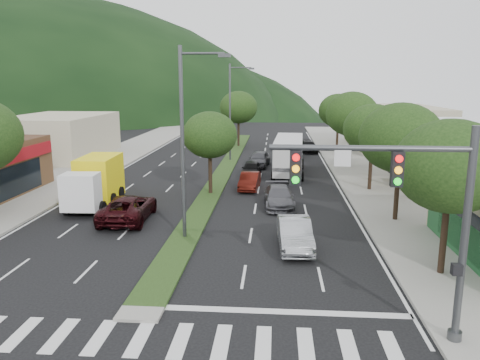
# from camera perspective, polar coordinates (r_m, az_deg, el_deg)

# --- Properties ---
(ground) EXTENTS (160.00, 160.00, 0.00)m
(ground) POSITION_cam_1_polar(r_m,az_deg,el_deg) (18.28, -11.71, -15.17)
(ground) COLOR black
(ground) RESTS_ON ground
(sidewalk_right) EXTENTS (5.00, 90.00, 0.15)m
(sidewalk_right) POSITION_cam_1_polar(r_m,az_deg,el_deg) (42.12, 14.87, 0.36)
(sidewalk_right) COLOR gray
(sidewalk_right) RESTS_ON ground
(sidewalk_left) EXTENTS (6.00, 90.00, 0.15)m
(sidewalk_left) POSITION_cam_1_polar(r_m,az_deg,el_deg) (45.07, -18.93, 0.85)
(sidewalk_left) COLOR gray
(sidewalk_left) RESTS_ON ground
(median) EXTENTS (1.60, 56.00, 0.12)m
(median) POSITION_cam_1_polar(r_m,az_deg,el_deg) (44.61, -1.83, 1.37)
(median) COLOR #1F3412
(median) RESTS_ON ground
(crosswalk) EXTENTS (19.00, 2.20, 0.01)m
(crosswalk) POSITION_cam_1_polar(r_m,az_deg,el_deg) (16.61, -13.69, -18.22)
(crosswalk) COLOR silver
(crosswalk) RESTS_ON ground
(traffic_signal) EXTENTS (6.12, 0.40, 7.00)m
(traffic_signal) POSITION_cam_1_polar(r_m,az_deg,el_deg) (15.11, 20.57, -2.66)
(traffic_signal) COLOR #47494C
(traffic_signal) RESTS_ON ground
(gas_canopy) EXTENTS (12.20, 8.20, 5.25)m
(gas_canopy) POSITION_cam_1_polar(r_m,az_deg,el_deg) (40.34, 25.14, 5.70)
(gas_canopy) COLOR silver
(gas_canopy) RESTS_ON ground
(bldg_left_far) EXTENTS (9.00, 14.00, 4.60)m
(bldg_left_far) POSITION_cam_1_polar(r_m,az_deg,el_deg) (55.32, -21.17, 4.98)
(bldg_left_far) COLOR beige
(bldg_left_far) RESTS_ON ground
(bldg_right_far) EXTENTS (10.00, 16.00, 5.20)m
(bldg_right_far) POSITION_cam_1_polar(r_m,az_deg,el_deg) (61.64, 18.30, 6.10)
(bldg_right_far) COLOR beige
(bldg_right_far) RESTS_ON ground
(tree_r_a) EXTENTS (4.60, 4.60, 6.63)m
(tree_r_a) POSITION_cam_1_polar(r_m,az_deg,el_deg) (21.15, 24.27, 1.54)
(tree_r_a) COLOR black
(tree_r_a) RESTS_ON sidewalk_right
(tree_r_b) EXTENTS (4.80, 4.80, 6.94)m
(tree_r_b) POSITION_cam_1_polar(r_m,az_deg,el_deg) (28.70, 19.00, 4.86)
(tree_r_b) COLOR black
(tree_r_b) RESTS_ON sidewalk_right
(tree_r_c) EXTENTS (4.40, 4.40, 6.48)m
(tree_r_c) POSITION_cam_1_polar(r_m,az_deg,el_deg) (36.48, 15.87, 5.99)
(tree_r_c) COLOR black
(tree_r_c) RESTS_ON sidewalk_right
(tree_r_d) EXTENTS (5.00, 5.00, 7.17)m
(tree_r_d) POSITION_cam_1_polar(r_m,az_deg,el_deg) (46.26, 13.49, 7.83)
(tree_r_d) COLOR black
(tree_r_d) RESTS_ON sidewalk_right
(tree_r_e) EXTENTS (4.60, 4.60, 6.71)m
(tree_r_e) POSITION_cam_1_polar(r_m,az_deg,el_deg) (56.15, 11.90, 8.28)
(tree_r_e) COLOR black
(tree_r_e) RESTS_ON sidewalk_right
(tree_med_near) EXTENTS (4.00, 4.00, 6.02)m
(tree_med_near) POSITION_cam_1_polar(r_m,az_deg,el_deg) (34.14, -3.70, 5.50)
(tree_med_near) COLOR black
(tree_med_near) RESTS_ON median
(tree_med_far) EXTENTS (4.80, 4.80, 6.94)m
(tree_med_far) POSITION_cam_1_polar(r_m,az_deg,el_deg) (59.87, -0.19, 8.86)
(tree_med_far) COLOR black
(tree_med_far) RESTS_ON median
(streetlight_near) EXTENTS (2.60, 0.25, 10.00)m
(streetlight_near) POSITION_cam_1_polar(r_m,az_deg,el_deg) (24.18, -6.59, 5.53)
(streetlight_near) COLOR #47494C
(streetlight_near) RESTS_ON ground
(streetlight_mid) EXTENTS (2.60, 0.25, 10.00)m
(streetlight_mid) POSITION_cam_1_polar(r_m,az_deg,el_deg) (48.88, -0.99, 8.83)
(streetlight_mid) COLOR #47494C
(streetlight_mid) RESTS_ON ground
(sedan_silver) EXTENTS (1.85, 4.63, 1.50)m
(sedan_silver) POSITION_cam_1_polar(r_m,az_deg,el_deg) (23.81, 6.69, -6.51)
(sedan_silver) COLOR #A4A6AC
(sedan_silver) RESTS_ON ground
(suv_maroon) EXTENTS (2.77, 5.69, 1.56)m
(suv_maroon) POSITION_cam_1_polar(r_m,az_deg,el_deg) (29.05, -13.47, -3.30)
(suv_maroon) COLOR black
(suv_maroon) RESTS_ON ground
(car_queue_a) EXTENTS (1.74, 4.02, 1.35)m
(car_queue_a) POSITION_cam_1_polar(r_m,az_deg,el_deg) (41.21, 1.38, 1.36)
(car_queue_a) COLOR black
(car_queue_a) RESTS_ON ground
(car_queue_b) EXTENTS (2.20, 4.80, 1.36)m
(car_queue_b) POSITION_cam_1_polar(r_m,az_deg,el_deg) (31.38, 4.76, -2.05)
(car_queue_b) COLOR #545359
(car_queue_b) RESTS_ON ground
(car_queue_c) EXTENTS (1.63, 4.05, 1.31)m
(car_queue_c) POSITION_cam_1_polar(r_m,az_deg,el_deg) (36.31, 1.19, -0.13)
(car_queue_c) COLOR #50130D
(car_queue_c) RESTS_ON ground
(car_queue_d) EXTENTS (2.50, 4.98, 1.35)m
(car_queue_d) POSITION_cam_1_polar(r_m,az_deg,el_deg) (51.04, 6.24, 3.35)
(car_queue_d) COLOR black
(car_queue_d) RESTS_ON ground
(car_queue_e) EXTENTS (2.30, 4.62, 1.51)m
(car_queue_e) POSITION_cam_1_polar(r_m,az_deg,el_deg) (46.09, 2.36, 2.59)
(car_queue_e) COLOR #49494E
(car_queue_e) RESTS_ON ground
(car_queue_f) EXTENTS (2.36, 4.60, 1.28)m
(car_queue_f) POSITION_cam_1_polar(r_m,az_deg,el_deg) (56.10, 8.31, 4.04)
(car_queue_f) COLOR black
(car_queue_f) RESTS_ON ground
(box_truck) EXTENTS (2.80, 6.61, 3.21)m
(box_truck) POSITION_cam_1_polar(r_m,az_deg,el_deg) (33.06, -17.13, -0.34)
(box_truck) COLOR white
(box_truck) RESTS_ON ground
(motorhome) EXTENTS (3.11, 8.68, 3.28)m
(motorhome) POSITION_cam_1_polar(r_m,az_deg,el_deg) (42.40, 5.95, 3.07)
(motorhome) COLOR silver
(motorhome) RESTS_ON ground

